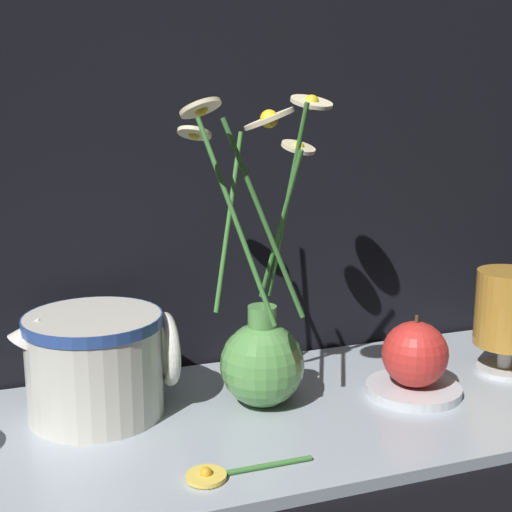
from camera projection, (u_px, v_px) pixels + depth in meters
ground_plane at (250, 425)px, 0.75m from camera, size 6.00×6.00×0.00m
shelf at (250, 420)px, 0.75m from camera, size 0.84×0.32×0.01m
vase_with_flowers at (262, 346)px, 0.76m from camera, size 0.19×0.18×0.33m
ceramic_pitcher at (96, 360)px, 0.74m from camera, size 0.17×0.14×0.12m
tea_glass at (508, 312)px, 0.85m from camera, size 0.08×0.08×0.13m
saucer_plate at (413, 389)px, 0.80m from camera, size 0.11×0.11×0.01m
orange_fruit at (415, 354)px, 0.79m from camera, size 0.07×0.07×0.08m
loose_daisy at (221, 473)px, 0.63m from camera, size 0.12×0.04×0.01m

